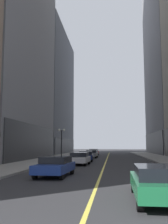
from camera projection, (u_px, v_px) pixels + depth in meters
The scene contains 12 objects.
ground_plane at pixel (107, 160), 37.38m from camera, with size 200.00×200.00×0.00m, color #2D2D30.
sidewalk_left at pixel (50, 159), 38.27m from camera, with size 4.50×78.00×0.15m, color gray.
sidewalk_right at pixel (165, 160), 36.52m from camera, with size 4.50×78.00×0.15m, color gray.
lane_centre_stripe at pixel (107, 160), 37.38m from camera, with size 0.16×70.00×0.01m, color #E5D64C.
building_left_far at pixel (43, 93), 65.70m from camera, with size 11.98×26.00×30.46m.
car_green at pixel (156, 182), 9.79m from camera, with size 1.84×4.80×1.32m.
car_blue at pixel (55, 166), 17.52m from camera, with size 2.11×4.71×1.32m.
car_silver at pixel (79, 158), 27.47m from camera, with size 2.08×4.12×1.32m.
car_navy at pixel (86, 156), 33.90m from camera, with size 2.02×4.85×1.32m.
car_grey at pixel (92, 154), 42.69m from camera, with size 1.94×4.45×1.32m.
car_red at pixel (94, 152), 52.12m from camera, with size 1.94×4.19×1.32m.
street_lamp_left_far at pixel (62, 137), 37.29m from camera, with size 1.06×0.36×4.43m.
Camera 1 is at (0.82, -3.08, 2.09)m, focal length 41.69 mm.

